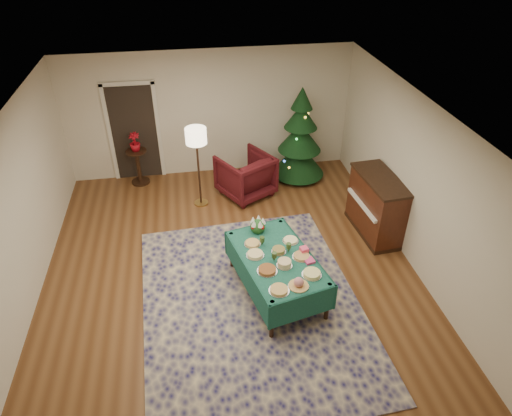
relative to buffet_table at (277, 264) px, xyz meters
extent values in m
plane|color=#593319|center=(-0.64, 0.54, -0.56)|extent=(7.00, 7.00, 0.00)
plane|color=white|center=(-0.64, 0.54, 2.14)|extent=(7.00, 7.00, 0.00)
plane|color=beige|center=(-0.64, 4.04, 0.79)|extent=(6.00, 0.00, 6.00)
plane|color=beige|center=(-3.64, 0.54, 0.79)|extent=(0.00, 7.00, 7.00)
plane|color=beige|center=(2.36, 0.54, 0.79)|extent=(0.00, 7.00, 7.00)
cube|color=black|center=(-2.24, 4.02, 0.46)|extent=(0.92, 0.02, 2.04)
cube|color=silver|center=(-2.74, 4.01, 0.49)|extent=(0.08, 0.04, 2.14)
cube|color=silver|center=(-1.74, 4.01, 0.49)|extent=(0.08, 0.04, 2.14)
cube|color=silver|center=(-2.24, 4.01, 1.54)|extent=(1.08, 0.04, 0.08)
cube|color=#16144C|center=(-0.42, -0.21, -0.55)|extent=(3.41, 4.36, 0.02)
cylinder|color=black|center=(-0.24, -0.88, -0.21)|extent=(0.06, 0.06, 0.69)
cylinder|color=black|center=(-0.60, 0.69, -0.21)|extent=(0.06, 0.06, 0.69)
cylinder|color=black|center=(0.60, -0.69, -0.21)|extent=(0.06, 0.06, 0.69)
cylinder|color=black|center=(0.24, 0.88, -0.21)|extent=(0.06, 0.06, 0.69)
cube|color=#14463E|center=(0.00, 0.00, 0.12)|extent=(1.38, 1.94, 0.04)
cube|color=#14463E|center=(-0.20, 0.85, -0.08)|extent=(1.02, 0.26, 0.43)
cube|color=#14463E|center=(0.20, -0.85, -0.08)|extent=(1.02, 0.26, 0.43)
cube|color=#14463E|center=(0.49, 0.11, -0.08)|extent=(0.43, 1.74, 0.43)
cube|color=#14463E|center=(-0.49, -0.11, -0.08)|extent=(0.43, 1.74, 0.43)
cylinder|color=silver|center=(-0.11, -0.70, 0.14)|extent=(0.29, 0.29, 0.01)
cylinder|color=tan|center=(-0.11, -0.70, 0.16)|extent=(0.24, 0.24, 0.03)
cylinder|color=silver|center=(0.17, -0.66, 0.14)|extent=(0.29, 0.29, 0.01)
sphere|color=#CC727A|center=(0.17, -0.66, 0.22)|extent=(0.14, 0.14, 0.14)
cylinder|color=silver|center=(0.40, -0.47, 0.14)|extent=(0.28, 0.28, 0.01)
cylinder|color=#D8D172|center=(0.40, -0.47, 0.17)|extent=(0.24, 0.24, 0.05)
cylinder|color=silver|center=(-0.20, -0.29, 0.14)|extent=(0.30, 0.30, 0.01)
cylinder|color=brown|center=(-0.20, -0.29, 0.17)|extent=(0.25, 0.25, 0.04)
cylinder|color=silver|center=(0.06, -0.21, 0.14)|extent=(0.23, 0.23, 0.01)
cylinder|color=tan|center=(0.06, -0.21, 0.19)|extent=(0.20, 0.20, 0.08)
cylinder|color=silver|center=(0.36, -0.07, 0.14)|extent=(0.27, 0.27, 0.01)
cylinder|color=#B2844C|center=(0.36, -0.07, 0.16)|extent=(0.23, 0.23, 0.03)
cylinder|color=silver|center=(-0.31, 0.08, 0.14)|extent=(0.27, 0.27, 0.01)
cylinder|color=#D8BF7F|center=(-0.31, 0.08, 0.17)|extent=(0.23, 0.23, 0.04)
cylinder|color=silver|center=(0.05, 0.11, 0.14)|extent=(0.22, 0.22, 0.01)
cylinder|color=maroon|center=(0.05, 0.11, 0.18)|extent=(0.19, 0.19, 0.06)
cylinder|color=silver|center=(0.28, 0.33, 0.14)|extent=(0.25, 0.25, 0.01)
cylinder|color=#F2EACC|center=(0.28, 0.33, 0.16)|extent=(0.21, 0.21, 0.03)
cylinder|color=silver|center=(-0.31, 0.36, 0.14)|extent=(0.26, 0.26, 0.01)
cylinder|color=tan|center=(-0.31, 0.36, 0.16)|extent=(0.22, 0.22, 0.03)
cone|color=#2D471E|center=(-0.17, 0.30, 0.18)|extent=(0.06, 0.06, 0.08)
cylinder|color=#2D471E|center=(-0.17, 0.30, 0.26)|extent=(0.07, 0.07, 0.08)
cone|color=#2D471E|center=(0.19, 0.08, 0.18)|extent=(0.06, 0.06, 0.08)
cylinder|color=#2D471E|center=(0.19, 0.08, 0.26)|extent=(0.07, 0.07, 0.08)
cone|color=#2D471E|center=(-0.06, -0.09, 0.18)|extent=(0.06, 0.06, 0.08)
cylinder|color=#2D471E|center=(-0.06, -0.09, 0.26)|extent=(0.07, 0.07, 0.08)
cube|color=#D43B75|center=(0.44, -0.18, 0.16)|extent=(0.17, 0.17, 0.04)
cube|color=#F1436B|center=(0.42, 0.03, 0.18)|extent=(0.13, 0.13, 0.09)
sphere|color=#1E4C1E|center=(-0.18, 0.67, 0.23)|extent=(0.24, 0.24, 0.24)
cone|color=white|center=(-0.09, 0.67, 0.34)|extent=(0.09, 0.09, 0.11)
cone|color=white|center=(-0.15, 0.75, 0.34)|extent=(0.09, 0.09, 0.11)
cone|color=white|center=(-0.24, 0.72, 0.34)|extent=(0.09, 0.09, 0.11)
cone|color=white|center=(-0.24, 0.62, 0.34)|extent=(0.09, 0.09, 0.11)
cone|color=white|center=(-0.15, 0.59, 0.34)|extent=(0.09, 0.09, 0.11)
sphere|color=#B20C0F|center=(-0.09, 0.73, 0.27)|extent=(0.06, 0.06, 0.06)
sphere|color=#B20C0F|center=(-0.23, 0.75, 0.27)|extent=(0.06, 0.06, 0.06)
sphere|color=#B20C0F|center=(-0.26, 0.61, 0.27)|extent=(0.06, 0.06, 0.06)
sphere|color=#B20C0F|center=(-0.12, 0.59, 0.27)|extent=(0.06, 0.06, 0.06)
imported|color=#440E13|center=(-0.05, 2.90, -0.07)|extent=(1.26, 1.24, 0.98)
cylinder|color=#A57F3F|center=(-0.99, 2.69, -0.54)|extent=(0.28, 0.28, 0.03)
cylinder|color=black|center=(-0.99, 2.69, 0.19)|extent=(0.04, 0.04, 1.49)
cylinder|color=#FFEABF|center=(-0.99, 2.69, 0.93)|extent=(0.40, 0.40, 0.30)
cylinder|color=black|center=(-2.23, 3.74, -0.53)|extent=(0.39, 0.39, 0.04)
cylinder|color=black|center=(-2.23, 3.74, -0.18)|extent=(0.09, 0.09, 0.71)
cylinder|color=black|center=(-2.23, 3.74, 0.20)|extent=(0.43, 0.43, 0.03)
imported|color=#9E0B17|center=(-2.23, 3.74, 0.32)|extent=(0.22, 0.40, 0.22)
cylinder|color=black|center=(1.19, 3.44, -0.47)|extent=(0.12, 0.12, 0.16)
cone|color=black|center=(1.19, 3.44, -0.10)|extent=(1.44, 1.44, 0.71)
cone|color=black|center=(1.19, 3.44, 0.41)|extent=(1.18, 1.18, 0.61)
cone|color=black|center=(1.19, 3.44, 0.87)|extent=(0.89, 0.89, 0.51)
cone|color=black|center=(1.19, 3.44, 1.26)|extent=(0.58, 0.58, 0.46)
cube|color=black|center=(2.07, 1.23, -0.52)|extent=(0.67, 1.34, 0.07)
cube|color=#35180D|center=(2.07, 1.23, 0.01)|extent=(0.65, 1.32, 1.06)
cube|color=black|center=(2.07, 1.23, 0.56)|extent=(0.69, 1.36, 0.05)
cube|color=white|center=(1.80, 1.21, 0.08)|extent=(0.20, 1.10, 0.05)
camera|label=1|loc=(-1.15, -5.08, 4.51)|focal=32.00mm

